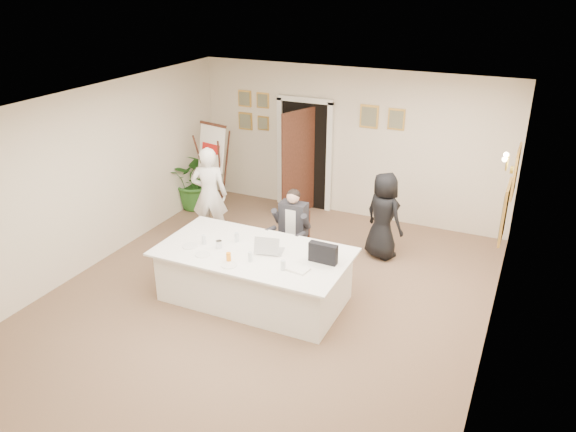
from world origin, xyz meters
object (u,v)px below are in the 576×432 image
(oj_glass, at_px, (229,257))
(steel_jug, at_px, (219,244))
(standing_man, at_px, (209,195))
(conference_table, at_px, (254,275))
(flip_chart, at_px, (217,173))
(seated_man, at_px, (292,229))
(paper_stack, at_px, (298,269))
(laptop_bag, at_px, (323,253))
(potted_palm, at_px, (196,179))
(laptop, at_px, (271,242))
(standing_woman, at_px, (383,216))

(oj_glass, height_order, steel_jug, oj_glass)
(standing_man, bearing_deg, conference_table, 116.61)
(conference_table, distance_m, oj_glass, 0.63)
(standing_man, bearing_deg, flip_chart, -86.00)
(seated_man, distance_m, paper_stack, 1.49)
(laptop_bag, bearing_deg, steel_jug, -169.95)
(seated_man, relative_size, potted_palm, 1.12)
(flip_chart, distance_m, laptop, 3.42)
(conference_table, relative_size, potted_palm, 2.26)
(laptop, distance_m, steel_jug, 0.75)
(flip_chart, bearing_deg, steel_jug, -57.92)
(standing_man, distance_m, oj_glass, 2.35)
(standing_man, xyz_separation_m, standing_woman, (2.89, 0.63, -0.11))
(paper_stack, xyz_separation_m, steel_jug, (-1.26, 0.12, 0.04))
(flip_chart, xyz_separation_m, laptop, (2.38, -2.45, 0.11))
(flip_chart, bearing_deg, paper_stack, -43.50)
(seated_man, xyz_separation_m, steel_jug, (-0.59, -1.20, 0.16))
(seated_man, bearing_deg, laptop_bag, -53.21)
(flip_chart, bearing_deg, conference_table, -49.76)
(laptop_bag, relative_size, paper_stack, 1.34)
(flip_chart, bearing_deg, standing_man, -64.16)
(standing_woman, distance_m, oj_glass, 2.86)
(conference_table, height_order, paper_stack, paper_stack)
(standing_man, bearing_deg, standing_woman, 170.48)
(seated_man, distance_m, flip_chart, 2.69)
(conference_table, relative_size, standing_man, 1.60)
(laptop_bag, height_order, oj_glass, laptop_bag)
(conference_table, xyz_separation_m, standing_man, (-1.61, 1.43, 0.45))
(laptop_bag, bearing_deg, oj_glass, -154.38)
(conference_table, xyz_separation_m, paper_stack, (0.78, -0.24, 0.40))
(standing_man, height_order, standing_woman, standing_man)
(conference_table, xyz_separation_m, standing_woman, (1.28, 2.06, 0.33))
(potted_palm, bearing_deg, standing_woman, -7.26)
(laptop_bag, height_order, steel_jug, laptop_bag)
(seated_man, bearing_deg, potted_palm, 146.17)
(seated_man, height_order, oj_glass, seated_man)
(standing_man, bearing_deg, oj_glass, 106.53)
(seated_man, xyz_separation_m, paper_stack, (0.68, -1.32, 0.12))
(oj_glass, bearing_deg, laptop_bag, 23.92)
(oj_glass, bearing_deg, seated_man, 80.27)
(laptop, bearing_deg, standing_man, 131.31)
(laptop, bearing_deg, oj_glass, -139.64)
(standing_woman, relative_size, laptop, 3.97)
(conference_table, height_order, standing_man, standing_man)
(seated_man, bearing_deg, steel_jug, -121.51)
(standing_man, relative_size, potted_palm, 1.42)
(standing_man, relative_size, steel_jug, 15.30)
(laptop, bearing_deg, steel_jug, -176.14)
(seated_man, relative_size, standing_man, 0.79)
(steel_jug, bearing_deg, laptop, 16.50)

